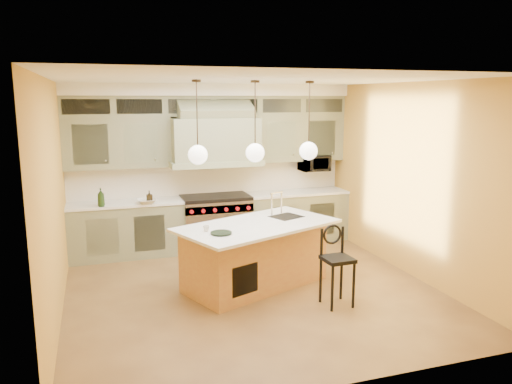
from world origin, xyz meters
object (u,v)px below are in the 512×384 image
object	(u,v)px
kitchen_island	(256,254)
microwave	(314,163)
counter_stool	(336,261)
range	(216,222)

from	to	relation	value
kitchen_island	microwave	xyz separation A→B (m)	(1.84, 2.06, 0.98)
kitchen_island	microwave	bearing A→B (deg)	25.99
kitchen_island	counter_stool	distance (m)	1.25
counter_stool	range	bearing A→B (deg)	104.40
counter_stool	microwave	distance (m)	3.32
kitchen_island	counter_stool	world-z (taller)	kitchen_island
range	kitchen_island	xyz separation A→B (m)	(0.11, -1.95, -0.01)
kitchen_island	counter_stool	size ratio (longest dim) A/B	2.40
range	counter_stool	distance (m)	3.06
kitchen_island	range	bearing A→B (deg)	71.08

